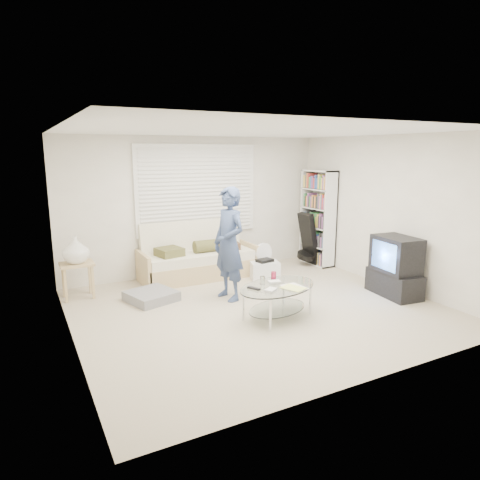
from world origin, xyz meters
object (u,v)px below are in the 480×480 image
bookshelf (318,218)px  tv_unit (395,267)px  futon_sofa (197,259)px  coffee_table (277,292)px

bookshelf → tv_unit: (-0.13, -2.13, -0.48)m
futon_sofa → coffee_table: bearing=-84.3°
futon_sofa → bookshelf: (2.49, -0.24, 0.61)m
bookshelf → tv_unit: 2.19m
bookshelf → coffee_table: bookshelf is taller
futon_sofa → bookshelf: 2.57m
bookshelf → futon_sofa: bearing=174.5°
tv_unit → bookshelf: bearing=86.6°
bookshelf → coffee_table: (-2.26, -2.06, -0.58)m
futon_sofa → coffee_table: (0.23, -2.30, 0.03)m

